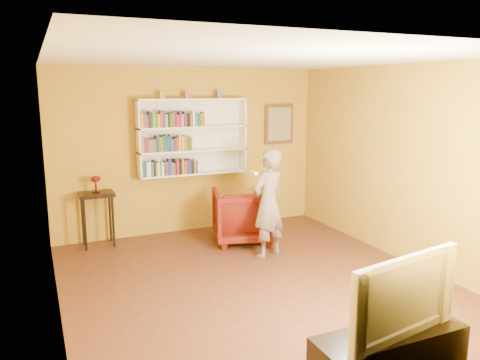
% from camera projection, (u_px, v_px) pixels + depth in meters
% --- Properties ---
extents(room_shell, '(5.30, 5.80, 2.88)m').
position_uv_depth(room_shell, '(256.00, 204.00, 5.58)').
color(room_shell, '#482617').
rests_on(room_shell, ground).
extents(bookshelf, '(1.80, 0.29, 1.23)m').
position_uv_depth(bookshelf, '(192.00, 137.00, 7.63)').
color(bookshelf, white).
rests_on(bookshelf, room_shell).
extents(books_row_lower, '(0.89, 0.19, 0.25)m').
position_uv_depth(books_row_lower, '(169.00, 168.00, 7.46)').
color(books_row_lower, '#22667E').
rests_on(books_row_lower, bookshelf).
extents(books_row_middle, '(0.81, 0.19, 0.27)m').
position_uv_depth(books_row_middle, '(166.00, 144.00, 7.37)').
color(books_row_middle, '#C16F26').
rests_on(books_row_middle, bookshelf).
extents(books_row_upper, '(1.02, 0.18, 0.27)m').
position_uv_depth(books_row_upper, '(172.00, 120.00, 7.34)').
color(books_row_upper, '#C16F26').
rests_on(books_row_upper, bookshelf).
extents(ornament_left, '(0.08, 0.08, 0.10)m').
position_uv_depth(ornament_left, '(162.00, 95.00, 7.25)').
color(ornament_left, '#BC8035').
rests_on(ornament_left, bookshelf).
extents(ornament_centre, '(0.08, 0.08, 0.11)m').
position_uv_depth(ornament_centre, '(187.00, 95.00, 7.41)').
color(ornament_centre, '#AF3A5B').
rests_on(ornament_centre, bookshelf).
extents(ornament_right, '(0.09, 0.09, 0.12)m').
position_uv_depth(ornament_right, '(219.00, 95.00, 7.63)').
color(ornament_right, '#4F5A84').
rests_on(ornament_right, bookshelf).
extents(framed_painting, '(0.55, 0.05, 0.70)m').
position_uv_depth(framed_painting, '(279.00, 124.00, 8.31)').
color(framed_painting, '#533417').
rests_on(framed_painting, room_shell).
extents(console_table, '(0.51, 0.39, 0.84)m').
position_uv_depth(console_table, '(97.00, 202.00, 7.03)').
color(console_table, black).
rests_on(console_table, ground).
extents(ruby_lustre, '(0.16, 0.16, 0.26)m').
position_uv_depth(ruby_lustre, '(95.00, 180.00, 6.97)').
color(ruby_lustre, maroon).
rests_on(ruby_lustre, console_table).
extents(armchair, '(1.10, 1.12, 0.83)m').
position_uv_depth(armchair, '(243.00, 215.00, 7.32)').
color(armchair, '#4C0805').
rests_on(armchair, ground).
extents(person, '(0.66, 0.55, 1.55)m').
position_uv_depth(person, '(268.00, 204.00, 6.58)').
color(person, '#715F53').
rests_on(person, ground).
extents(game_remote, '(0.04, 0.15, 0.04)m').
position_uv_depth(game_remote, '(254.00, 173.00, 6.12)').
color(game_remote, white).
rests_on(game_remote, person).
extents(tv_cabinet, '(1.31, 0.39, 0.47)m').
position_uv_depth(tv_cabinet, '(389.00, 358.00, 3.75)').
color(tv_cabinet, black).
rests_on(tv_cabinet, ground).
extents(television, '(1.17, 0.34, 0.67)m').
position_uv_depth(television, '(393.00, 292.00, 3.65)').
color(television, black).
rests_on(television, tv_cabinet).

